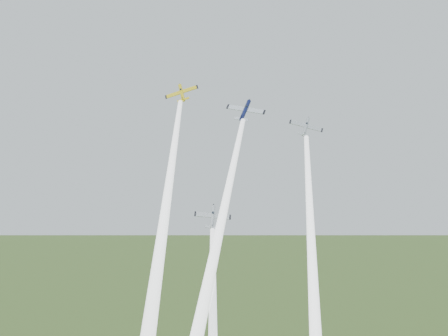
% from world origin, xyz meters
% --- Properties ---
extents(plane_yellow, '(9.74, 7.34, 7.99)m').
position_xyz_m(plane_yellow, '(-11.75, 0.23, 108.34)').
color(plane_yellow, gold).
extents(smoke_trail_yellow, '(15.88, 44.67, 46.88)m').
position_xyz_m(smoke_trail_yellow, '(-4.55, -23.07, 83.46)').
color(smoke_trail_yellow, white).
extents(plane_navy, '(8.59, 7.45, 7.98)m').
position_xyz_m(plane_navy, '(2.24, 0.65, 103.99)').
color(plane_navy, '#0E143E').
extents(smoke_trail_navy, '(7.82, 49.45, 50.42)m').
position_xyz_m(smoke_trail_navy, '(5.11, -25.32, 77.34)').
color(smoke_trail_navy, white).
extents(plane_silver_right, '(7.18, 7.34, 7.47)m').
position_xyz_m(plane_silver_right, '(13.93, 4.92, 100.62)').
color(plane_silver_right, '#A2AAB0').
extents(smoke_trail_silver_right, '(14.67, 52.78, 54.69)m').
position_xyz_m(smoke_trail_silver_right, '(20.41, -22.54, 71.83)').
color(smoke_trail_silver_right, white).
extents(plane_silver_low, '(8.34, 8.08, 6.52)m').
position_xyz_m(plane_silver_low, '(-2.17, -6.55, 82.51)').
color(plane_silver_low, '#A3AAB1').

